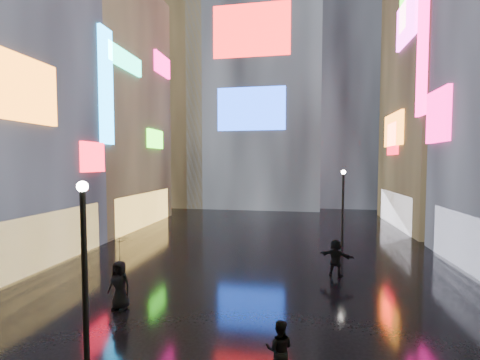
# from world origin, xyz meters

# --- Properties ---
(ground) EXTENTS (140.00, 140.00, 0.00)m
(ground) POSITION_xyz_m (0.00, 20.00, 0.00)
(ground) COLOR black
(ground) RESTS_ON ground
(building_left_far) EXTENTS (10.28, 12.00, 22.00)m
(building_left_far) POSITION_xyz_m (-15.98, 26.00, 10.98)
(building_left_far) COLOR black
(building_left_far) RESTS_ON ground
(building_right_far) EXTENTS (10.28, 12.00, 28.00)m
(building_right_far) POSITION_xyz_m (15.98, 30.00, 13.98)
(building_right_far) COLOR black
(building_right_far) RESTS_ON ground
(tower_main) EXTENTS (16.00, 14.20, 42.00)m
(tower_main) POSITION_xyz_m (-3.00, 43.97, 21.01)
(tower_main) COLOR black
(tower_main) RESTS_ON ground
(tower_flank_right) EXTENTS (12.00, 12.00, 34.00)m
(tower_flank_right) POSITION_xyz_m (9.00, 46.00, 17.00)
(tower_flank_right) COLOR black
(tower_flank_right) RESTS_ON ground
(tower_flank_left) EXTENTS (10.00, 10.00, 26.00)m
(tower_flank_left) POSITION_xyz_m (-14.00, 42.00, 13.00)
(tower_flank_left) COLOR black
(tower_flank_left) RESTS_ON ground
(lamp_near) EXTENTS (0.30, 0.30, 5.20)m
(lamp_near) POSITION_xyz_m (-3.49, 7.14, 2.94)
(lamp_near) COLOR black
(lamp_near) RESTS_ON ground
(lamp_far) EXTENTS (0.30, 0.30, 5.20)m
(lamp_far) POSITION_xyz_m (5.41, 21.98, 2.94)
(lamp_far) COLOR black
(lamp_far) RESTS_ON ground
(pedestrian_1) EXTENTS (0.77, 0.61, 1.56)m
(pedestrian_1) POSITION_xyz_m (1.82, 7.60, 0.78)
(pedestrian_1) COLOR black
(pedestrian_1) RESTS_ON ground
(pedestrian_4) EXTENTS (0.98, 0.69, 1.89)m
(pedestrian_4) POSITION_xyz_m (-4.52, 10.60, 0.94)
(pedestrian_4) COLOR black
(pedestrian_4) RESTS_ON ground
(pedestrian_5) EXTENTS (1.79, 1.19, 1.85)m
(pedestrian_5) POSITION_xyz_m (4.24, 15.85, 0.93)
(pedestrian_5) COLOR black
(pedestrian_5) RESTS_ON ground
(umbrella_2) EXTENTS (1.34, 1.33, 0.96)m
(umbrella_2) POSITION_xyz_m (-4.52, 10.60, 2.36)
(umbrella_2) COLOR black
(umbrella_2) RESTS_ON pedestrian_4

